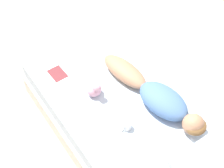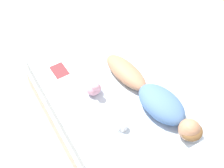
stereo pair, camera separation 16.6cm
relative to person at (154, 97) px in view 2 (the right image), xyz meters
The scene contains 6 objects.
ground_plane 0.62m from the person, 47.50° to the right, with size 12.00×12.00×0.00m, color #B7A88E.
bed 0.38m from the person, 47.50° to the right, with size 1.64×2.34×0.51m.
person is the anchor object (origin of this frame).
open_magazine 1.02m from the person, 59.27° to the right, with size 0.48×0.32×0.01m.
coffee_mug 0.44m from the person, 13.22° to the left, with size 0.12×0.09×0.08m.
plush_toy 0.61m from the person, 41.88° to the right, with size 0.16×0.17×0.20m.
Camera 2 is at (1.19, 1.53, 3.00)m, focal length 50.00 mm.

